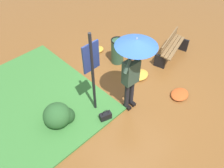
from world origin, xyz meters
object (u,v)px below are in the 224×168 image
Objects in this scene: person_with_umbrella at (134,58)px; handbag at (106,117)px; info_sign_post at (92,66)px; park_bench at (172,47)px; trash_bin at (117,51)px.

person_with_umbrella is 5.53× the size of handbag.
info_sign_post is (-0.78, 0.53, -0.11)m from person_with_umbrella.
park_bench is (3.27, 0.34, 0.28)m from handbag.
trash_bin is at bearing 141.99° from park_bench.
park_bench is at bearing 9.63° from person_with_umbrella.
person_with_umbrella is at bearing -170.37° from park_bench.
park_bench is at bearing -2.19° from info_sign_post.
person_with_umbrella is at bearing -124.65° from trash_bin.
info_sign_post is at bearing 177.81° from park_bench.
park_bench is at bearing -38.01° from trash_bin.
trash_bin is at bearing 27.90° from info_sign_post.
park_bench reaches higher than handbag.
handbag is at bearing -174.01° from park_bench.
info_sign_post is 3.37m from park_bench.
person_with_umbrella is 2.14m from trash_bin.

